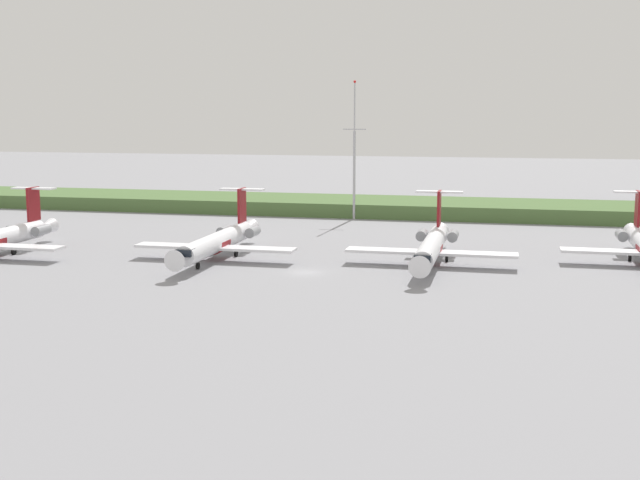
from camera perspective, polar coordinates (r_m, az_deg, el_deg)
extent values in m
plane|color=gray|center=(132.96, 2.13, 0.16)|extent=(500.00, 500.00, 0.00)
cube|color=#4C6B38|center=(165.63, 4.34, 2.36)|extent=(320.00, 20.00, 2.76)
cone|color=white|center=(135.27, -18.74, 0.88)|extent=(2.30, 4.00, 2.29)
cube|color=white|center=(119.70, -20.07, -0.47)|extent=(11.00, 3.20, 0.36)
cube|color=maroon|center=(132.28, -19.50, 2.40)|extent=(0.36, 3.20, 5.20)
cube|color=white|center=(132.30, -19.49, 3.45)|extent=(6.80, 1.80, 0.24)
cylinder|color=gray|center=(132.46, -20.65, 0.71)|extent=(1.50, 3.40, 1.50)
cylinder|color=gray|center=(130.02, -19.00, 0.65)|extent=(1.50, 3.40, 1.50)
cylinder|color=black|center=(124.90, -20.73, -0.79)|extent=(0.35, 0.90, 0.90)
cylinder|color=white|center=(113.95, -7.23, -0.14)|extent=(2.70, 24.00, 2.70)
cone|color=white|center=(101.57, -9.86, -1.31)|extent=(2.70, 3.00, 2.70)
cone|color=white|center=(127.02, -5.06, 0.83)|extent=(2.30, 4.00, 2.29)
cube|color=black|center=(103.22, -9.46, -0.87)|extent=(2.02, 1.80, 0.90)
cylinder|color=maroon|center=(113.97, -7.23, -0.22)|extent=(2.76, 3.60, 2.76)
cube|color=white|center=(115.30, -10.15, -0.41)|extent=(11.00, 3.20, 0.36)
cube|color=white|center=(111.22, -4.55, -0.64)|extent=(11.00, 3.20, 0.36)
cube|color=maroon|center=(123.70, -5.51, 2.45)|extent=(0.36, 3.20, 5.20)
cube|color=white|center=(123.73, -5.48, 3.57)|extent=(6.80, 1.80, 0.24)
cylinder|color=gray|center=(123.22, -6.74, 0.65)|extent=(1.50, 3.40, 1.50)
cylinder|color=gray|center=(121.79, -4.75, 0.58)|extent=(1.50, 3.40, 1.50)
cylinder|color=gray|center=(107.35, -8.59, -1.52)|extent=(0.20, 0.20, 0.65)
cylinder|color=black|center=(107.45, -8.58, -1.80)|extent=(0.30, 0.90, 0.90)
cylinder|color=black|center=(117.15, -7.68, -0.89)|extent=(0.35, 0.90, 0.90)
cylinder|color=black|center=(115.87, -5.92, -0.97)|extent=(0.35, 0.90, 0.90)
cylinder|color=white|center=(110.11, 7.85, -0.47)|extent=(2.70, 24.00, 2.70)
cone|color=white|center=(96.88, 7.11, -1.74)|extent=(2.70, 3.00, 2.70)
cone|color=white|center=(123.90, 8.44, 0.56)|extent=(2.29, 4.00, 2.29)
cube|color=black|center=(98.65, 7.23, -1.27)|extent=(2.03, 1.80, 0.90)
cylinder|color=maroon|center=(110.14, 7.85, -0.55)|extent=(2.76, 3.60, 2.76)
cube|color=white|center=(109.91, 4.73, -0.76)|extent=(11.00, 3.20, 0.36)
cube|color=white|center=(108.87, 10.89, -0.98)|extent=(11.00, 3.20, 0.36)
cube|color=maroon|center=(120.42, 8.37, 2.22)|extent=(0.36, 3.20, 5.20)
cube|color=white|center=(120.47, 8.41, 3.37)|extent=(6.80, 1.80, 0.24)
cylinder|color=gray|center=(119.34, 7.18, 0.37)|extent=(1.50, 3.40, 1.50)
cylinder|color=gray|center=(118.98, 9.33, 0.29)|extent=(1.50, 3.40, 1.50)
cylinder|color=gray|center=(103.07, 7.45, -1.93)|extent=(0.20, 0.20, 0.65)
cylinder|color=black|center=(103.18, 7.44, -2.23)|extent=(0.30, 0.90, 0.90)
cylinder|color=black|center=(112.99, 6.98, -1.24)|extent=(0.35, 0.90, 0.90)
cylinder|color=black|center=(112.66, 8.90, -1.31)|extent=(0.35, 0.90, 0.90)
cone|color=white|center=(130.95, 21.14, 0.50)|extent=(2.30, 4.00, 2.29)
cube|color=white|center=(115.58, 19.24, -0.75)|extent=(11.00, 3.20, 0.36)
cube|color=maroon|center=(127.52, 21.42, 2.07)|extent=(0.36, 3.20, 5.20)
cube|color=white|center=(127.58, 21.46, 3.15)|extent=(6.80, 1.80, 0.24)
cylinder|color=gray|center=(125.91, 20.43, 0.32)|extent=(1.50, 3.40, 1.50)
cylinder|color=black|center=(119.64, 20.94, -1.20)|extent=(0.35, 0.90, 0.90)
cylinder|color=#B2B2B7|center=(155.76, 2.42, 4.55)|extent=(0.50, 0.50, 16.78)
cylinder|color=#B2B2B7|center=(155.31, 2.45, 9.31)|extent=(0.28, 0.28, 9.04)
cube|color=#B2B2B7|center=(155.34, 2.44, 7.79)|extent=(4.40, 0.20, 0.20)
sphere|color=red|center=(155.41, 2.46, 11.06)|extent=(0.50, 0.50, 0.50)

